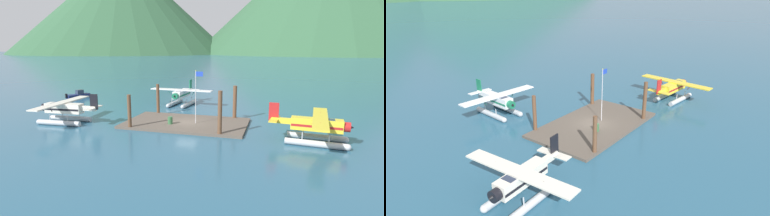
{
  "view_description": "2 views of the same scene",
  "coord_description": "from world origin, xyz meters",
  "views": [
    {
      "loc": [
        10.85,
        -34.86,
        9.38
      ],
      "look_at": [
        0.55,
        0.71,
        1.97
      ],
      "focal_mm": 28.31,
      "sensor_mm": 36.0,
      "label": 1
    },
    {
      "loc": [
        -29.11,
        -20.11,
        15.9
      ],
      "look_at": [
        -1.23,
        1.45,
        2.29
      ],
      "focal_mm": 30.44,
      "sensor_mm": 36.0,
      "label": 2
    }
  ],
  "objects": [
    {
      "name": "seaplane_yellow_stbd_aft",
      "position": [
        14.64,
        -3.68,
        1.58
      ],
      "size": [
        7.95,
        10.49,
        3.84
      ],
      "color": "#B7BABF",
      "rests_on": "ground"
    },
    {
      "name": "fuel_drum",
      "position": [
        -1.58,
        -1.44,
        0.74
      ],
      "size": [
        0.62,
        0.62,
        0.88
      ],
      "color": "#33663D",
      "rests_on": "dock_platform"
    },
    {
      "name": "piling_near_left",
      "position": [
        -5.63,
        -4.02,
        2.04
      ],
      "size": [
        0.43,
        0.43,
        4.09
      ],
      "primitive_type": "cylinder",
      "color": "brown",
      "rests_on": "ground"
    },
    {
      "name": "piling_far_left",
      "position": [
        -5.5,
        4.28,
        2.18
      ],
      "size": [
        0.43,
        0.43,
        4.36
      ],
      "primitive_type": "cylinder",
      "color": "brown",
      "rests_on": "ground"
    },
    {
      "name": "piling_near_right",
      "position": [
        4.98,
        -3.93,
        2.47
      ],
      "size": [
        0.46,
        0.46,
        4.95
      ],
      "primitive_type": "cylinder",
      "color": "brown",
      "rests_on": "ground"
    },
    {
      "name": "ground_plane",
      "position": [
        0.0,
        0.0,
        0.0
      ],
      "size": [
        1200.0,
        1200.0,
        0.0
      ],
      "primitive_type": "plane",
      "color": "#285670"
    },
    {
      "name": "seaplane_white_bow_left",
      "position": [
        -4.45,
        11.87,
        1.58
      ],
      "size": [
        10.47,
        7.97,
        3.84
      ],
      "color": "#B7BABF",
      "rests_on": "ground"
    },
    {
      "name": "flagpole",
      "position": [
        1.38,
        -0.2,
        4.29
      ],
      "size": [
        0.95,
        0.1,
        6.46
      ],
      "color": "silver",
      "rests_on": "dock_platform"
    },
    {
      "name": "piling_far_right",
      "position": [
        5.4,
        4.11,
        2.26
      ],
      "size": [
        0.5,
        0.5,
        4.53
      ],
      "primitive_type": "cylinder",
      "color": "brown",
      "rests_on": "ground"
    },
    {
      "name": "seaplane_cream_port_aft",
      "position": [
        -14.92,
        -3.64,
        1.58
      ],
      "size": [
        7.97,
        10.47,
        3.84
      ],
      "color": "#B7BABF",
      "rests_on": "ground"
    },
    {
      "name": "dock_platform",
      "position": [
        0.0,
        0.0,
        0.15
      ],
      "size": [
        14.94,
        8.74,
        0.3
      ],
      "primitive_type": "cube",
      "color": "brown",
      "rests_on": "ground"
    }
  ]
}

